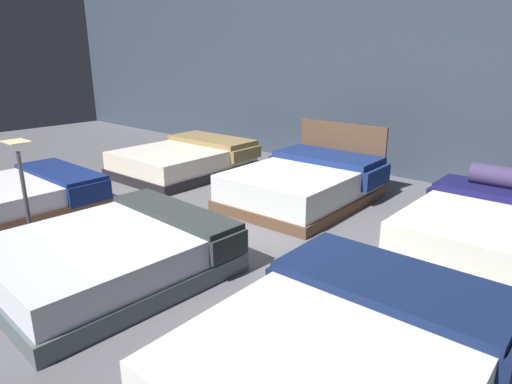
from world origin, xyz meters
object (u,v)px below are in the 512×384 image
Objects in this scene: bed_4 at (305,183)px; price_sign at (27,209)px; bed_5 at (489,227)px; bed_2 at (346,363)px; bed_3 at (186,159)px; bed_0 at (9,199)px; bed_1 at (112,255)px.

price_sign is (-1.21, -3.14, 0.18)m from bed_4.
bed_4 reaches higher than bed_5.
bed_4 reaches higher than bed_2.
bed_3 is 4.70m from bed_5.
bed_0 is at bearing -132.06° from bed_4.
bed_5 is (4.73, 2.90, 0.02)m from bed_0.
bed_2 is at bearing -31.85° from bed_3.
bed_5 is 4.72m from price_sign.
bed_1 is (2.37, -0.02, 0.00)m from bed_0.
price_sign is (-1.15, -0.23, 0.23)m from bed_1.
bed_2 reaches higher than bed_3.
bed_3 is 3.28m from price_sign.
bed_2 is 1.75× the size of price_sign.
price_sign reaches higher than bed_5.
bed_5 is (4.70, 0.10, 0.01)m from bed_3.
bed_3 is at bearing 89.30° from bed_0.
bed_0 is at bearing -178.43° from bed_1.
bed_0 is at bearing 179.02° from bed_2.
bed_3 is (0.03, 2.80, 0.02)m from bed_0.
bed_0 is 1.01× the size of bed_5.
price_sign reaches higher than bed_3.
bed_1 is 3.76m from bed_5.
bed_1 is 1.00× the size of bed_2.
bed_4 is at bearing 0.83° from bed_3.
bed_4 reaches higher than bed_1.
bed_2 is 0.93× the size of bed_4.
bed_4 is at bearing 49.96° from bed_0.
bed_3 is 2.40m from bed_4.
bed_0 is 1.02× the size of bed_2.
bed_2 is 3.53m from price_sign.
bed_5 is (-0.00, 2.87, -0.04)m from bed_2.
bed_4 is at bearing 90.83° from bed_1.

